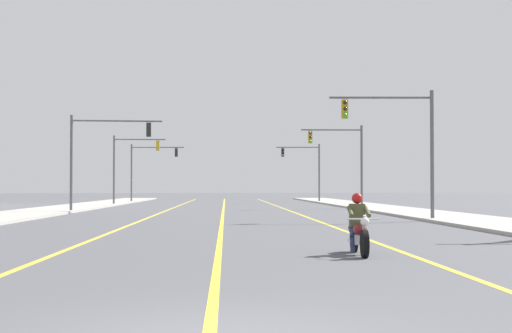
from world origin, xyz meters
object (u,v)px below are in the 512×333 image
traffic_signal_far_right (307,164)px  traffic_signal_near_right (402,134)px  motorcycle_with_rider (359,230)px  traffic_signal_near_left (99,147)px  traffic_signal_far_left (147,163)px  traffic_signal_mid_left (129,159)px  traffic_signal_mid_right (344,154)px

traffic_signal_far_right → traffic_signal_near_right: bearing=-90.3°
motorcycle_with_rider → traffic_signal_far_right: 62.41m
traffic_signal_near_right → traffic_signal_far_right: size_ratio=1.00×
traffic_signal_near_left → traffic_signal_far_right: same height
motorcycle_with_rider → traffic_signal_far_left: 64.03m
motorcycle_with_rider → traffic_signal_mid_left: bearing=103.3°
motorcycle_with_rider → traffic_signal_mid_left: size_ratio=0.35×
traffic_signal_mid_right → motorcycle_with_rider: bearing=-98.5°
traffic_signal_mid_left → traffic_signal_near_left: bearing=-88.5°
motorcycle_with_rider → traffic_signal_mid_right: (5.64, 37.77, 3.49)m
motorcycle_with_rider → traffic_signal_near_right: 18.72m
traffic_signal_mid_left → traffic_signal_far_left: same height
traffic_signal_far_right → traffic_signal_far_left: (-17.00, 0.81, 0.07)m
traffic_signal_near_left → traffic_signal_mid_right: (16.91, 7.03, -0.07)m
traffic_signal_far_right → traffic_signal_far_left: 17.02m
traffic_signal_mid_right → traffic_signal_mid_left: same height
traffic_signal_near_left → traffic_signal_far_left: (-0.25, 32.14, -0.01)m
motorcycle_with_rider → traffic_signal_near_right: (5.22, 17.63, 3.52)m
traffic_signal_near_left → traffic_signal_near_right: bearing=-38.5°
traffic_signal_near_right → traffic_signal_mid_right: same height
traffic_signal_mid_left → traffic_signal_far_left: (0.23, 13.34, 0.07)m
motorcycle_with_rider → traffic_signal_mid_left: 51.04m
traffic_signal_mid_right → traffic_signal_far_right: 24.31m
traffic_signal_far_left → motorcycle_with_rider: bearing=-79.6°
motorcycle_with_rider → traffic_signal_far_left: (-11.52, 62.88, 3.56)m
traffic_signal_far_right → traffic_signal_mid_left: bearing=-144.0°
traffic_signal_near_left → traffic_signal_mid_left: 18.81m
traffic_signal_near_right → traffic_signal_mid_left: size_ratio=1.00×
motorcycle_with_rider → traffic_signal_near_left: traffic_signal_near_left is taller
traffic_signal_near_left → traffic_signal_mid_right: bearing=22.6°
motorcycle_with_rider → traffic_signal_far_right: bearing=85.0°
motorcycle_with_rider → traffic_signal_mid_right: bearing=81.5°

